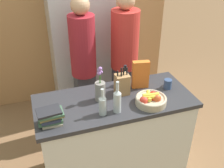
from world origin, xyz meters
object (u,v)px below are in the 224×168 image
(fruit_bowl, at_px, (151,100))
(person_at_sink, at_px, (84,62))
(book_stack, at_px, (50,117))
(knife_block, at_px, (122,84))
(person_in_blue, at_px, (124,56))
(bottle_vinegar, at_px, (103,104))
(flower_vase, at_px, (100,89))
(bottle_oil, at_px, (117,100))
(bottle_wine, at_px, (125,77))
(cereal_box, at_px, (141,75))
(coffee_mug, at_px, (168,84))
(refrigerator, at_px, (81,42))

(fruit_bowl, distance_m, person_at_sink, 0.99)
(fruit_bowl, bearing_deg, book_stack, 179.58)
(knife_block, relative_size, person_in_blue, 0.17)
(bottle_vinegar, xyz_separation_m, person_in_blue, (0.55, 0.93, -0.04))
(fruit_bowl, relative_size, flower_vase, 0.81)
(bottle_oil, height_order, person_at_sink, person_at_sink)
(fruit_bowl, relative_size, person_at_sink, 0.16)
(bottle_wine, bearing_deg, fruit_bowl, -75.82)
(person_in_blue, bearing_deg, cereal_box, -115.05)
(knife_block, distance_m, person_in_blue, 0.74)
(cereal_box, xyz_separation_m, coffee_mug, (0.25, -0.10, -0.09))
(knife_block, xyz_separation_m, cereal_box, (0.21, 0.06, 0.04))
(cereal_box, bearing_deg, knife_block, -164.94)
(knife_block, xyz_separation_m, bottle_wine, (0.09, 0.15, -0.02))
(knife_block, height_order, cereal_box, knife_block)
(fruit_bowl, relative_size, bottle_oil, 0.93)
(fruit_bowl, height_order, person_in_blue, person_in_blue)
(refrigerator, xyz_separation_m, cereal_box, (0.33, -1.20, 0.09))
(fruit_bowl, bearing_deg, bottle_vinegar, -179.51)
(refrigerator, relative_size, coffee_mug, 17.55)
(cereal_box, bearing_deg, person_at_sink, 125.39)
(coffee_mug, bearing_deg, bottle_wine, 152.02)
(fruit_bowl, bearing_deg, bottle_oil, -178.26)
(flower_vase, height_order, book_stack, flower_vase)
(knife_block, distance_m, book_stack, 0.74)
(coffee_mug, bearing_deg, person_in_blue, 103.68)
(bottle_vinegar, relative_size, person_in_blue, 0.15)
(refrigerator, distance_m, cereal_box, 1.25)
(coffee_mug, bearing_deg, person_at_sink, 133.79)
(flower_vase, xyz_separation_m, coffee_mug, (0.69, -0.01, -0.07))
(flower_vase, distance_m, book_stack, 0.52)
(cereal_box, bearing_deg, fruit_bowl, -94.60)
(flower_vase, bearing_deg, person_at_sink, 89.58)
(refrigerator, relative_size, bottle_oil, 6.48)
(book_stack, distance_m, bottle_oil, 0.56)
(knife_block, height_order, person_in_blue, person_in_blue)
(bottle_vinegar, distance_m, person_at_sink, 0.91)
(knife_block, height_order, bottle_vinegar, knife_block)
(cereal_box, bearing_deg, bottle_wine, 142.83)
(bottle_wine, relative_size, person_in_blue, 0.13)
(bottle_vinegar, bearing_deg, bottle_wine, 48.70)
(knife_block, bearing_deg, bottle_vinegar, -136.80)
(knife_block, bearing_deg, book_stack, -161.11)
(cereal_box, xyz_separation_m, bottle_wine, (-0.12, 0.09, -0.06))
(flower_vase, bearing_deg, fruit_bowl, -26.77)
(knife_block, bearing_deg, person_in_blue, 67.58)
(refrigerator, bearing_deg, person_in_blue, -55.02)
(person_at_sink, relative_size, person_in_blue, 1.00)
(coffee_mug, xyz_separation_m, person_in_blue, (-0.18, 0.73, 0.01))
(knife_block, xyz_separation_m, coffee_mug, (0.46, -0.05, -0.05))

